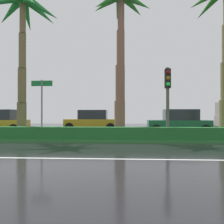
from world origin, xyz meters
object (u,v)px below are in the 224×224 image
Objects in this scene: street_name_sign at (42,101)px; car_in_traffic_second at (92,121)px; palm_tree_centre at (121,21)px; traffic_signal_median_right at (168,90)px; palm_tree_centre_left at (23,20)px; car_in_traffic_third at (179,122)px.

street_name_sign is 0.70× the size of car_in_traffic_second.
palm_tree_centre is 9.28m from car_in_traffic_second.
car_in_traffic_second is at bearing 121.66° from traffic_signal_median_right.
palm_tree_centre_left reaches higher than car_in_traffic_third.
palm_tree_centre reaches higher than car_in_traffic_second.
street_name_sign reaches higher than car_in_traffic_third.
palm_tree_centre is 2.35× the size of traffic_signal_median_right.
street_name_sign reaches higher than car_in_traffic_second.
car_in_traffic_third is (6.60, -2.69, 0.00)m from car_in_traffic_second.
car_in_traffic_second and car_in_traffic_third have the same top height.
street_name_sign is 0.70× the size of car_in_traffic_third.
traffic_signal_median_right is 1.19× the size of street_name_sign.
palm_tree_centre is at bearing 152.56° from traffic_signal_median_right.
palm_tree_centre_left reaches higher than traffic_signal_median_right.
car_in_traffic_second is at bearing 110.82° from palm_tree_centre.
traffic_signal_median_right is 6.41m from street_name_sign.
car_in_traffic_third is (9.34, 4.71, -5.73)m from palm_tree_centre_left.
palm_tree_centre reaches higher than car_in_traffic_third.
car_in_traffic_second is 1.00× the size of car_in_traffic_third.
street_name_sign is at bearing -28.99° from palm_tree_centre_left.
palm_tree_centre_left is at bearing -173.90° from palm_tree_centre.
palm_tree_centre is (5.34, 0.57, -0.02)m from palm_tree_centre_left.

